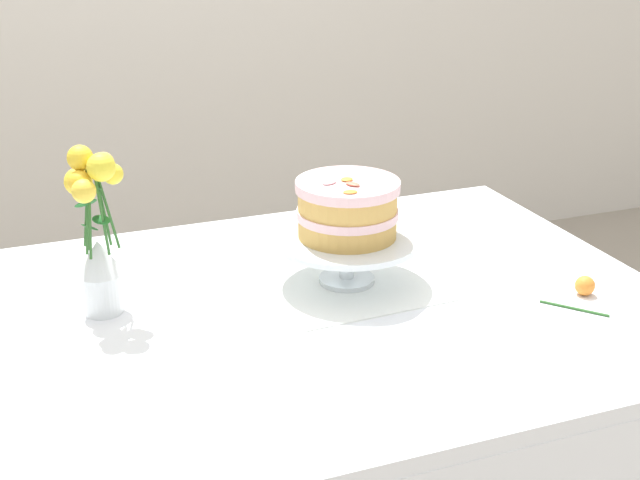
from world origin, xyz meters
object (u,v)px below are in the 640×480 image
fallen_rose (584,287)px  flower_vase (96,234)px  dining_table (305,358)px  layer_cake (347,208)px  cake_stand (347,244)px

fallen_rose → flower_vase: bearing=163.1°
dining_table → fallen_rose: (0.53, -0.12, 0.11)m
dining_table → flower_vase: (-0.34, 0.14, 0.25)m
layer_cake → fallen_rose: layer_cake is taller
layer_cake → fallen_rose: 0.48m
layer_cake → dining_table: bearing=-142.1°
cake_stand → flower_vase: size_ratio=0.92×
cake_stand → fallen_rose: cake_stand is taller
dining_table → layer_cake: (0.12, 0.10, 0.25)m
dining_table → cake_stand: size_ratio=4.83×
flower_vase → cake_stand: bearing=-5.6°
layer_cake → flower_vase: 0.47m
dining_table → cake_stand: cake_stand is taller
fallen_rose → layer_cake: bearing=151.5°
dining_table → layer_cake: 0.30m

